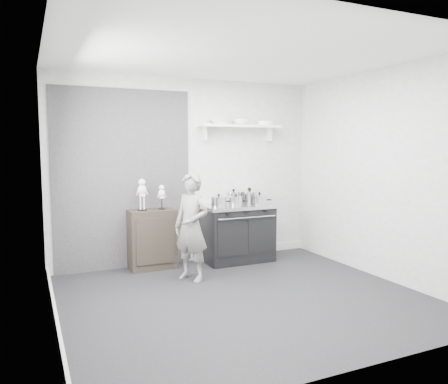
{
  "coord_description": "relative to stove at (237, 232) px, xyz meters",
  "views": [
    {
      "loc": [
        -2.18,
        -4.29,
        1.71
      ],
      "look_at": [
        0.2,
        0.95,
        1.11
      ],
      "focal_mm": 35.0,
      "sensor_mm": 36.0,
      "label": 1
    }
  ],
  "objects": [
    {
      "name": "bowl_small",
      "position": [
        0.15,
        0.19,
        1.65
      ],
      "size": [
        0.24,
        0.24,
        0.08
      ],
      "primitive_type": "imported",
      "color": "white",
      "rests_on": "wall_shelf"
    },
    {
      "name": "skeleton_torso",
      "position": [
        -1.12,
        0.13,
        0.6
      ],
      "size": [
        0.11,
        0.07,
        0.39
      ],
      "primitive_type": null,
      "color": "white",
      "rests_on": "side_cabinet"
    },
    {
      "name": "pot_front_right",
      "position": [
        0.28,
        -0.17,
        0.5
      ],
      "size": [
        0.31,
        0.22,
        0.19
      ],
      "color": "silver",
      "rests_on": "stove"
    },
    {
      "name": "pot_back_left",
      "position": [
        -0.02,
        0.1,
        0.52
      ],
      "size": [
        0.32,
        0.24,
        0.22
      ],
      "color": "silver",
      "rests_on": "stove"
    },
    {
      "name": "stove",
      "position": [
        0.0,
        0.0,
        0.0
      ],
      "size": [
        1.07,
        0.67,
        0.85
      ],
      "color": "black",
      "rests_on": "ground"
    },
    {
      "name": "room_shell",
      "position": [
        -0.75,
        -1.33,
        1.21
      ],
      "size": [
        4.02,
        3.62,
        2.71
      ],
      "color": "#A5A5A3",
      "rests_on": "ground"
    },
    {
      "name": "ground",
      "position": [
        -0.66,
        -1.48,
        -0.43
      ],
      "size": [
        4.0,
        4.0,
        0.0
      ],
      "primitive_type": "plane",
      "color": "black",
      "rests_on": "ground"
    },
    {
      "name": "side_cabinet",
      "position": [
        -1.27,
        0.13,
        -0.01
      ],
      "size": [
        0.64,
        0.37,
        0.83
      ],
      "primitive_type": "cube",
      "color": "black",
      "rests_on": "ground"
    },
    {
      "name": "bowl_large",
      "position": [
        -0.19,
        0.19,
        1.64
      ],
      "size": [
        0.29,
        0.29,
        0.07
      ],
      "primitive_type": "imported",
      "color": "white",
      "rests_on": "wall_shelf"
    },
    {
      "name": "child",
      "position": [
        -0.95,
        -0.6,
        0.26
      ],
      "size": [
        0.55,
        0.6,
        1.38
      ],
      "primitive_type": "imported",
      "rotation": [
        0.0,
        0.0,
        -1.0
      ],
      "color": "slate",
      "rests_on": "ground"
    },
    {
      "name": "plate_stack",
      "position": [
        0.57,
        0.19,
        1.64
      ],
      "size": [
        0.24,
        0.24,
        0.06
      ],
      "primitive_type": "cylinder",
      "color": "white",
      "rests_on": "wall_shelf"
    },
    {
      "name": "wall_shelf",
      "position": [
        0.14,
        0.2,
        1.58
      ],
      "size": [
        1.3,
        0.26,
        0.24
      ],
      "color": "white",
      "rests_on": "room_shell"
    },
    {
      "name": "skeleton_full",
      "position": [
        -1.4,
        0.13,
        0.65
      ],
      "size": [
        0.14,
        0.09,
        0.51
      ],
      "primitive_type": null,
      "color": "white",
      "rests_on": "side_cabinet"
    },
    {
      "name": "pot_back_right",
      "position": [
        0.27,
        0.13,
        0.51
      ],
      "size": [
        0.43,
        0.34,
        0.23
      ],
      "color": "silver",
      "rests_on": "stove"
    },
    {
      "name": "pot_front_left",
      "position": [
        -0.33,
        -0.07,
        0.5
      ],
      "size": [
        0.32,
        0.24,
        0.18
      ],
      "color": "silver",
      "rests_on": "stove"
    },
    {
      "name": "pot_front_center",
      "position": [
        -0.09,
        -0.13,
        0.49
      ],
      "size": [
        0.3,
        0.21,
        0.17
      ],
      "color": "silver",
      "rests_on": "stove"
    }
  ]
}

